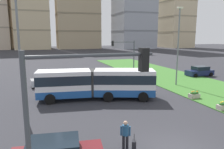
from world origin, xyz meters
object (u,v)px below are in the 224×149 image
Objects in this scene: car_silver_hatch at (49,80)px; flower_planter_1 at (223,106)px; articulated_bus at (97,83)px; pedestrian_crossing at (125,133)px; streetlight_left at (19,49)px; car_navy_sedan at (200,71)px; rolling_suitcase at (134,145)px; streetlight_median at (178,44)px; flower_planter_2 at (194,95)px; apartment_tower_east at (176,10)px; traffic_light_far_right at (126,52)px; traffic_light_near_left at (73,108)px.

flower_planter_1 is (13.87, -14.49, -0.33)m from car_silver_hatch.
pedestrian_crossing is (-1.05, -10.26, -0.65)m from articulated_bus.
streetlight_left is at bearing 124.36° from pedestrian_crossing.
pedestrian_crossing is (-19.98, -17.32, 0.25)m from car_navy_sedan.
flower_planter_1 is at bearing -17.30° from streetlight_left.
rolling_suitcase is 18.47m from streetlight_median.
pedestrian_crossing reaches higher than flower_planter_2.
articulated_bus is at bearing -128.71° from apartment_tower_east.
rolling_suitcase is 0.10× the size of streetlight_median.
rolling_suitcase is at bearing -54.25° from streetlight_left.
car_silver_hatch is 12.95m from traffic_light_far_right.
traffic_light_far_right reaches higher than flower_planter_1.
flower_planter_1 is 10.90m from streetlight_median.
traffic_light_near_left is 0.14× the size of apartment_tower_east.
streetlight_left is 0.24× the size of apartment_tower_east.
apartment_tower_east is (75.23, 87.14, 15.23)m from streetlight_left.
traffic_light_far_right is 97.46m from apartment_tower_east.
flower_planter_2 is (9.49, -3.16, -1.23)m from articulated_bus.
apartment_tower_east is at bearing 46.89° from car_silver_hatch.
streetlight_median reaches higher than pedestrian_crossing.
pedestrian_crossing is 1.58× the size of flower_planter_1.
flower_planter_2 is at bearing 90.00° from flower_planter_1.
traffic_light_near_left is at bearing -115.99° from traffic_light_far_right.
flower_planter_1 is 17.80m from streetlight_left.
pedestrian_crossing is (3.32, -17.86, 0.25)m from car_silver_hatch.
apartment_tower_east is at bearing 53.77° from traffic_light_near_left.
car_navy_sedan is (18.93, 7.06, -0.90)m from articulated_bus.
pedestrian_crossing is 0.85m from rolling_suitcase.
streetlight_left is (-25.77, -8.86, 4.60)m from car_navy_sedan.
articulated_bus is 11.79m from flower_planter_1.
car_navy_sedan is 0.11× the size of apartment_tower_east.
articulated_bus is 2.69× the size of car_navy_sedan.
rolling_suitcase is 0.17× the size of traffic_light_far_right.
articulated_bus is 10.34m from pedestrian_crossing.
streetlight_median is 101.59m from apartment_tower_east.
car_navy_sedan is 4.03× the size of flower_planter_1.
traffic_light_near_left is (-13.94, -10.93, 3.70)m from flower_planter_2.
traffic_light_far_right is (12.12, 3.31, 3.15)m from car_silver_hatch.
traffic_light_far_right is (12.19, 25.00, -0.22)m from traffic_light_near_left.
articulated_bus is 2.00× the size of traffic_light_near_left.
traffic_light_far_right is at bearing -129.18° from apartment_tower_east.
apartment_tower_east is (68.40, 85.34, 18.93)m from articulated_bus.
traffic_light_near_left is (-13.94, -7.20, 3.70)m from flower_planter_1.
traffic_light_far_right reaches higher than rolling_suitcase.
streetlight_median is (-7.54, -4.42, 4.64)m from car_navy_sedan.
flower_planter_2 is 108.21m from apartment_tower_east.
car_navy_sedan is 0.45× the size of streetlight_median.
car_silver_hatch is at bearing 178.67° from car_navy_sedan.
flower_planter_1 is (-9.44, -13.94, -0.33)m from car_navy_sedan.
car_navy_sedan is at bearing 42.13° from traffic_light_near_left.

